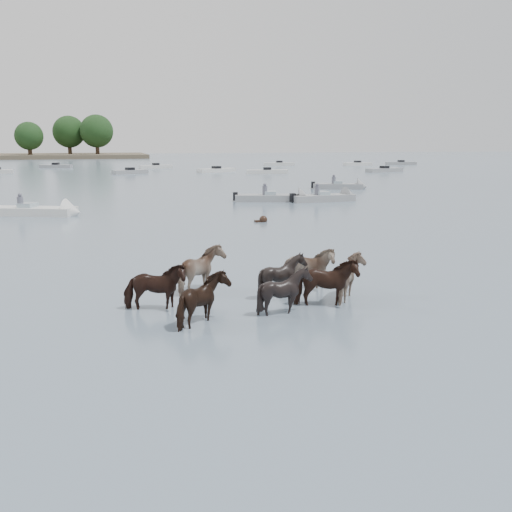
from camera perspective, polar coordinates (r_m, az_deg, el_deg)
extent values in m
plane|color=slate|center=(14.09, -3.35, -6.64)|extent=(400.00, 400.00, 0.00)
imported|color=black|center=(15.28, -9.90, -3.22)|extent=(1.73, 1.00, 1.38)
imported|color=gray|center=(16.98, -5.25, -1.53)|extent=(1.66, 1.78, 1.45)
imported|color=black|center=(16.36, 2.62, -2.13)|extent=(1.62, 1.57, 1.36)
imported|color=#876F5C|center=(17.32, 5.01, -1.34)|extent=(1.83, 1.36, 1.40)
imported|color=black|center=(13.93, -5.05, -4.55)|extent=(1.54, 1.66, 1.36)
imported|color=black|center=(14.79, 2.84, -3.65)|extent=(1.60, 1.57, 1.32)
imported|color=black|center=(15.51, 6.80, -2.81)|extent=(1.82, 1.10, 1.43)
imported|color=#7F6456|center=(16.30, 9.40, -2.29)|extent=(1.34, 1.51, 1.38)
sphere|color=black|center=(31.62, 0.72, 3.58)|extent=(0.44, 0.44, 0.44)
cube|color=black|center=(31.57, 0.28, 3.38)|extent=(0.50, 0.22, 0.18)
cube|color=silver|center=(37.08, -21.41, 4.06)|extent=(5.74, 3.50, 0.55)
cone|color=silver|center=(35.89, -17.47, 4.10)|extent=(1.42, 1.82, 1.60)
cube|color=#99ADB7|center=(37.05, -21.45, 4.60)|extent=(1.15, 1.33, 0.35)
cylinder|color=#595966|center=(37.07, -22.09, 4.86)|extent=(0.36, 0.36, 0.70)
sphere|color=#595966|center=(37.03, -22.14, 5.56)|extent=(0.24, 0.24, 0.24)
cube|color=gray|center=(42.72, 1.39, 5.67)|extent=(5.31, 2.85, 0.55)
cone|color=gray|center=(42.87, 4.79, 5.65)|extent=(1.28, 1.78, 1.60)
cube|color=#99ADB7|center=(42.69, 1.39, 6.14)|extent=(1.06, 1.29, 0.35)
cube|color=black|center=(42.71, -2.03, 5.87)|extent=(0.43, 0.43, 0.60)
cylinder|color=#595966|center=(42.56, 0.87, 6.39)|extent=(0.36, 0.36, 0.70)
sphere|color=#595966|center=(42.53, 0.87, 7.00)|extent=(0.24, 0.24, 0.24)
cube|color=gray|center=(42.90, 6.48, 5.62)|extent=(4.82, 2.03, 0.55)
cone|color=gray|center=(44.01, 9.22, 5.69)|extent=(1.04, 1.68, 1.60)
cube|color=#99ADB7|center=(42.87, 6.49, 6.09)|extent=(0.90, 1.19, 0.35)
cube|color=black|center=(41.88, 3.61, 5.74)|extent=(0.38, 0.38, 0.60)
cylinder|color=#595966|center=(42.71, 6.00, 6.35)|extent=(0.36, 0.36, 0.70)
sphere|color=#595966|center=(42.67, 6.01, 6.95)|extent=(0.24, 0.24, 0.24)
cube|color=gray|center=(54.38, 7.99, 6.75)|extent=(4.78, 2.99, 0.55)
cone|color=gray|center=(54.59, 10.37, 6.69)|extent=(1.38, 1.81, 1.60)
cube|color=#99ADB7|center=(54.36, 8.00, 7.12)|extent=(1.12, 1.32, 0.35)
cube|color=black|center=(54.27, 5.61, 6.95)|extent=(0.45, 0.45, 0.60)
cylinder|color=#595966|center=(54.19, 7.62, 7.33)|extent=(0.36, 0.36, 0.70)
sphere|color=#595966|center=(54.16, 7.63, 7.80)|extent=(0.24, 0.24, 0.24)
cube|color=gray|center=(101.57, -19.01, 8.28)|extent=(5.34, 2.86, 0.60)
cube|color=black|center=(101.56, -19.02, 8.50)|extent=(1.24, 1.24, 0.50)
cube|color=gray|center=(80.43, -12.23, 8.03)|extent=(4.93, 3.20, 0.60)
cube|color=black|center=(80.41, -12.24, 8.30)|extent=(1.31, 1.31, 0.50)
cube|color=silver|center=(95.97, -9.78, 8.59)|extent=(5.37, 2.26, 0.60)
cube|color=black|center=(95.96, -9.78, 8.82)|extent=(1.14, 1.14, 0.50)
cube|color=silver|center=(83.03, -3.89, 8.34)|extent=(5.92, 3.71, 0.60)
cube|color=black|center=(83.02, -3.89, 8.60)|extent=(1.32, 1.32, 0.50)
cube|color=silver|center=(79.06, 1.10, 8.22)|extent=(5.67, 2.40, 0.60)
cube|color=black|center=(79.04, 1.10, 8.50)|extent=(1.15, 1.15, 0.50)
cube|color=silver|center=(106.00, 2.29, 8.97)|extent=(5.56, 2.09, 0.60)
cube|color=black|center=(105.99, 2.29, 9.18)|extent=(1.10, 1.10, 0.50)
cube|color=gray|center=(85.62, 12.46, 8.19)|extent=(6.01, 2.98, 0.60)
cube|color=black|center=(85.60, 12.47, 8.45)|extent=(1.23, 1.23, 0.50)
cube|color=silver|center=(107.88, 9.91, 8.85)|extent=(5.12, 1.58, 0.60)
cube|color=black|center=(107.87, 9.92, 9.06)|extent=(1.02, 1.02, 0.50)
cube|color=gray|center=(112.49, 14.01, 8.78)|extent=(5.71, 2.07, 0.60)
cube|color=black|center=(112.48, 14.02, 8.97)|extent=(1.10, 1.10, 0.50)
cylinder|color=#382619|center=(155.98, -21.25, 9.43)|extent=(1.00, 1.00, 3.08)
sphere|color=black|center=(155.97, -21.35, 10.90)|extent=(6.84, 6.84, 6.84)
cylinder|color=#382619|center=(163.34, -17.75, 9.81)|extent=(1.00, 1.00, 3.72)
sphere|color=black|center=(163.34, -17.86, 11.51)|extent=(8.27, 8.27, 8.27)
cylinder|color=#382619|center=(159.35, -15.25, 9.94)|extent=(1.00, 1.00, 3.80)
sphere|color=black|center=(159.36, -15.35, 11.72)|extent=(8.44, 8.44, 8.44)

